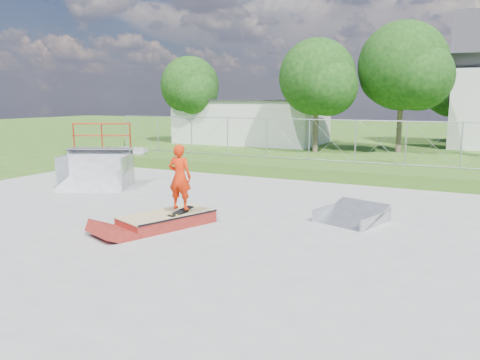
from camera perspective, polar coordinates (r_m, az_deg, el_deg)
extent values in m
plane|color=#2E5F1B|center=(11.44, -8.09, -6.25)|extent=(120.00, 120.00, 0.00)
cube|color=gray|center=(11.43, -8.09, -6.15)|extent=(20.00, 16.00, 0.04)
cube|color=#2E5F1B|center=(19.80, 7.47, 1.34)|extent=(24.00, 3.00, 0.50)
cube|color=maroon|center=(11.83, -8.89, -4.93)|extent=(1.86, 2.53, 0.32)
cube|color=tan|center=(11.78, -8.91, -4.12)|extent=(1.88, 2.56, 0.02)
cube|color=black|center=(11.73, -7.26, -3.86)|extent=(0.35, 0.82, 0.13)
imported|color=red|center=(11.57, -7.35, 0.02)|extent=(0.63, 0.46, 1.61)
cube|color=silver|center=(34.21, 1.47, 7.09)|extent=(10.00, 6.00, 3.00)
cylinder|color=brown|center=(28.36, 9.20, 5.84)|extent=(0.30, 0.30, 2.45)
sphere|color=#0F350E|center=(28.32, 9.38, 12.28)|extent=(4.48, 4.48, 4.48)
sphere|color=#0F350E|center=(27.53, 10.70, 11.15)|extent=(3.36, 3.36, 3.36)
cylinder|color=brown|center=(29.36, 18.84, 5.92)|extent=(0.30, 0.30, 2.80)
sphere|color=#0F350E|center=(29.37, 19.24, 13.01)|extent=(5.12, 5.12, 5.12)
sphere|color=#0F350E|center=(28.59, 20.95, 11.73)|extent=(3.84, 3.84, 3.84)
cylinder|color=brown|center=(34.36, -6.05, 6.45)|extent=(0.30, 0.30, 2.27)
sphere|color=#0F350E|center=(34.32, -6.14, 11.38)|extent=(4.16, 4.16, 4.16)
sphere|color=#0F350E|center=(33.46, -5.45, 10.54)|extent=(3.12, 3.12, 3.12)
cylinder|color=brown|center=(37.15, 24.26, 5.75)|extent=(0.30, 0.30, 2.10)
sphere|color=#0F350E|center=(37.10, 24.56, 9.96)|extent=(3.84, 3.84, 3.84)
sphere|color=#0F350E|center=(36.59, 25.62, 9.14)|extent=(2.88, 2.88, 2.88)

